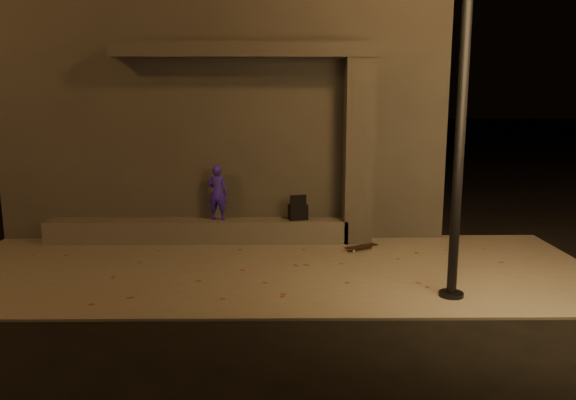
{
  "coord_description": "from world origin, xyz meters",
  "views": [
    {
      "loc": [
        0.21,
        -7.21,
        2.97
      ],
      "look_at": [
        0.3,
        2.0,
        1.22
      ],
      "focal_mm": 35.0,
      "sensor_mm": 36.0,
      "label": 1
    }
  ],
  "objects_px": {
    "skateboarder": "(217,192)",
    "street_lamp_0": "(467,22)",
    "backpack": "(298,211)",
    "skateboard": "(361,247)",
    "column": "(358,152)"
  },
  "relations": [
    {
      "from": "column",
      "to": "backpack",
      "type": "height_order",
      "value": "column"
    },
    {
      "from": "street_lamp_0",
      "to": "skateboarder",
      "type": "bearing_deg",
      "value": 140.2
    },
    {
      "from": "skateboarder",
      "to": "street_lamp_0",
      "type": "relative_size",
      "value": 0.16
    },
    {
      "from": "backpack",
      "to": "skateboard",
      "type": "bearing_deg",
      "value": -41.82
    },
    {
      "from": "backpack",
      "to": "skateboard",
      "type": "xyz_separation_m",
      "value": [
        1.19,
        -0.65,
        -0.56
      ]
    },
    {
      "from": "skateboarder",
      "to": "street_lamp_0",
      "type": "height_order",
      "value": "street_lamp_0"
    },
    {
      "from": "skateboarder",
      "to": "column",
      "type": "bearing_deg",
      "value": -167.53
    },
    {
      "from": "skateboard",
      "to": "street_lamp_0",
      "type": "height_order",
      "value": "street_lamp_0"
    },
    {
      "from": "backpack",
      "to": "skateboard",
      "type": "distance_m",
      "value": 1.47
    },
    {
      "from": "skateboarder",
      "to": "backpack",
      "type": "distance_m",
      "value": 1.65
    },
    {
      "from": "street_lamp_0",
      "to": "backpack",
      "type": "bearing_deg",
      "value": 124.61
    },
    {
      "from": "skateboard",
      "to": "skateboarder",
      "type": "bearing_deg",
      "value": 135.96
    },
    {
      "from": "column",
      "to": "street_lamp_0",
      "type": "bearing_deg",
      "value": -72.54
    },
    {
      "from": "backpack",
      "to": "skateboard",
      "type": "relative_size",
      "value": 0.76
    },
    {
      "from": "column",
      "to": "skateboarder",
      "type": "relative_size",
      "value": 3.27
    }
  ]
}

